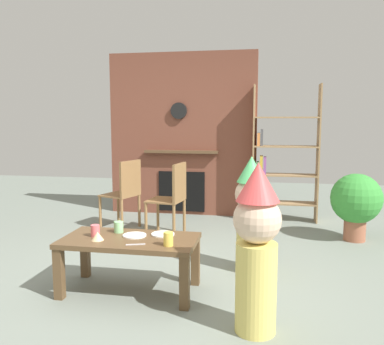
{
  "coord_description": "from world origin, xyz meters",
  "views": [
    {
      "loc": [
        0.84,
        -3.37,
        1.4
      ],
      "look_at": [
        0.15,
        0.4,
        0.91
      ],
      "focal_mm": 37.88,
      "sensor_mm": 36.0,
      "label": 1
    }
  ],
  "objects_px": {
    "child_with_cone_hat": "(257,244)",
    "dining_chair_left": "(125,190)",
    "paper_cup_near_left": "(119,227)",
    "paper_plate_rear": "(135,235)",
    "paper_cup_center": "(168,239)",
    "child_in_pink": "(251,211)",
    "dining_chair_middle": "(172,195)",
    "birthday_cake_slice": "(98,236)",
    "coffee_table": "(130,247)",
    "paper_plate_front": "(163,234)",
    "paper_cup_near_right": "(95,231)",
    "bookshelf": "(281,158)",
    "potted_plant_tall": "(356,201)"
  },
  "relations": [
    {
      "from": "coffee_table",
      "to": "paper_cup_center",
      "type": "height_order",
      "value": "paper_cup_center"
    },
    {
      "from": "paper_plate_front",
      "to": "bookshelf",
      "type": "bearing_deg",
      "value": 67.87
    },
    {
      "from": "coffee_table",
      "to": "paper_cup_center",
      "type": "distance_m",
      "value": 0.41
    },
    {
      "from": "paper_cup_center",
      "to": "child_in_pink",
      "type": "bearing_deg",
      "value": 53.21
    },
    {
      "from": "paper_plate_rear",
      "to": "child_in_pink",
      "type": "relative_size",
      "value": 0.18
    },
    {
      "from": "child_with_cone_hat",
      "to": "potted_plant_tall",
      "type": "relative_size",
      "value": 1.43
    },
    {
      "from": "paper_plate_rear",
      "to": "birthday_cake_slice",
      "type": "height_order",
      "value": "birthday_cake_slice"
    },
    {
      "from": "bookshelf",
      "to": "child_in_pink",
      "type": "height_order",
      "value": "bookshelf"
    },
    {
      "from": "paper_cup_near_right",
      "to": "child_in_pink",
      "type": "distance_m",
      "value": 1.41
    },
    {
      "from": "paper_cup_near_left",
      "to": "paper_cup_center",
      "type": "relative_size",
      "value": 0.88
    },
    {
      "from": "child_with_cone_hat",
      "to": "child_in_pink",
      "type": "bearing_deg",
      "value": -61.68
    },
    {
      "from": "paper_cup_near_right",
      "to": "paper_plate_front",
      "type": "xyz_separation_m",
      "value": [
        0.54,
        0.15,
        -0.04
      ]
    },
    {
      "from": "paper_cup_near_right",
      "to": "dining_chair_middle",
      "type": "relative_size",
      "value": 0.11
    },
    {
      "from": "bookshelf",
      "to": "paper_plate_rear",
      "type": "distance_m",
      "value": 2.97
    },
    {
      "from": "birthday_cake_slice",
      "to": "dining_chair_left",
      "type": "bearing_deg",
      "value": 103.51
    },
    {
      "from": "coffee_table",
      "to": "paper_plate_front",
      "type": "distance_m",
      "value": 0.29
    },
    {
      "from": "bookshelf",
      "to": "paper_cup_near_left",
      "type": "relative_size",
      "value": 20.21
    },
    {
      "from": "paper_cup_center",
      "to": "potted_plant_tall",
      "type": "height_order",
      "value": "potted_plant_tall"
    },
    {
      "from": "paper_cup_center",
      "to": "birthday_cake_slice",
      "type": "xyz_separation_m",
      "value": [
        -0.59,
        0.04,
        -0.02
      ]
    },
    {
      "from": "bookshelf",
      "to": "dining_chair_left",
      "type": "bearing_deg",
      "value": -157.27
    },
    {
      "from": "coffee_table",
      "to": "potted_plant_tall",
      "type": "bearing_deg",
      "value": 41.01
    },
    {
      "from": "paper_plate_rear",
      "to": "dining_chair_middle",
      "type": "distance_m",
      "value": 1.59
    },
    {
      "from": "child_in_pink",
      "to": "dining_chair_left",
      "type": "xyz_separation_m",
      "value": [
        -1.66,
        1.22,
        -0.06
      ]
    },
    {
      "from": "birthday_cake_slice",
      "to": "paper_cup_near_right",
      "type": "bearing_deg",
      "value": 122.45
    },
    {
      "from": "paper_cup_near_left",
      "to": "potted_plant_tall",
      "type": "height_order",
      "value": "potted_plant_tall"
    },
    {
      "from": "paper_cup_near_left",
      "to": "dining_chair_middle",
      "type": "height_order",
      "value": "dining_chair_middle"
    },
    {
      "from": "child_with_cone_hat",
      "to": "dining_chair_left",
      "type": "bearing_deg",
      "value": -29.1
    },
    {
      "from": "paper_cup_near_left",
      "to": "paper_cup_center",
      "type": "height_order",
      "value": "paper_cup_center"
    },
    {
      "from": "bookshelf",
      "to": "dining_chair_left",
      "type": "distance_m",
      "value": 2.2
    },
    {
      "from": "dining_chair_middle",
      "to": "birthday_cake_slice",
      "type": "bearing_deg",
      "value": 91.44
    },
    {
      "from": "child_with_cone_hat",
      "to": "paper_cup_near_right",
      "type": "bearing_deg",
      "value": 5.11
    },
    {
      "from": "birthday_cake_slice",
      "to": "potted_plant_tall",
      "type": "distance_m",
      "value": 3.07
    },
    {
      "from": "paper_plate_front",
      "to": "birthday_cake_slice",
      "type": "height_order",
      "value": "birthday_cake_slice"
    },
    {
      "from": "paper_cup_near_left",
      "to": "paper_plate_rear",
      "type": "relative_size",
      "value": 0.48
    },
    {
      "from": "paper_cup_center",
      "to": "dining_chair_middle",
      "type": "height_order",
      "value": "dining_chair_middle"
    },
    {
      "from": "paper_plate_front",
      "to": "child_with_cone_hat",
      "type": "relative_size",
      "value": 0.17
    },
    {
      "from": "bookshelf",
      "to": "child_in_pink",
      "type": "xyz_separation_m",
      "value": [
        -0.34,
        -2.06,
        -0.31
      ]
    },
    {
      "from": "paper_plate_front",
      "to": "child_in_pink",
      "type": "bearing_deg",
      "value": 35.82
    },
    {
      "from": "paper_cup_center",
      "to": "paper_plate_rear",
      "type": "distance_m",
      "value": 0.4
    },
    {
      "from": "paper_cup_center",
      "to": "dining_chair_left",
      "type": "xyz_separation_m",
      "value": [
        -1.07,
        2.02,
        0.0
      ]
    },
    {
      "from": "coffee_table",
      "to": "paper_cup_near_right",
      "type": "xyz_separation_m",
      "value": [
        -0.29,
        -0.01,
        0.12
      ]
    },
    {
      "from": "paper_cup_near_right",
      "to": "child_with_cone_hat",
      "type": "relative_size",
      "value": 0.09
    },
    {
      "from": "paper_plate_front",
      "to": "paper_cup_near_left",
      "type": "bearing_deg",
      "value": 179.04
    },
    {
      "from": "birthday_cake_slice",
      "to": "paper_plate_front",
      "type": "bearing_deg",
      "value": 26.84
    },
    {
      "from": "paper_cup_near_left",
      "to": "dining_chair_middle",
      "type": "relative_size",
      "value": 0.1
    },
    {
      "from": "bookshelf",
      "to": "coffee_table",
      "type": "height_order",
      "value": "bookshelf"
    },
    {
      "from": "birthday_cake_slice",
      "to": "potted_plant_tall",
      "type": "bearing_deg",
      "value": 39.57
    },
    {
      "from": "paper_plate_front",
      "to": "dining_chair_middle",
      "type": "bearing_deg",
      "value": 100.1
    },
    {
      "from": "paper_cup_center",
      "to": "bookshelf",
      "type": "bearing_deg",
      "value": 71.95
    },
    {
      "from": "child_in_pink",
      "to": "dining_chair_left",
      "type": "bearing_deg",
      "value": -70.69
    }
  ]
}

